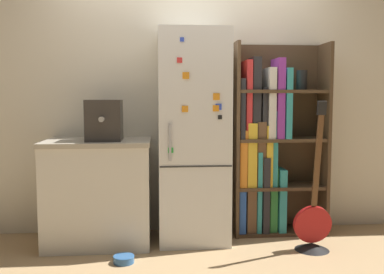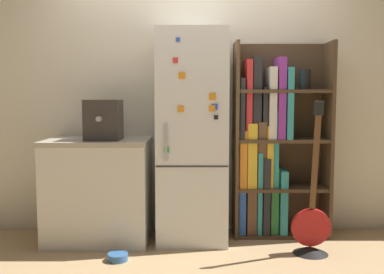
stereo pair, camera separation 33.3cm
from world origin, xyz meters
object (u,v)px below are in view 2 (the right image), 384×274
refrigerator (193,137)px  bookshelf (270,147)px  pet_bowl (119,256)px  espresso_machine (105,120)px  guitar (312,233)px

refrigerator → bookshelf: bearing=11.6°
refrigerator → pet_bowl: size_ratio=11.25×
refrigerator → espresso_machine: refrigerator is taller
refrigerator → espresso_machine: size_ratio=4.97×
bookshelf → espresso_machine: 1.51m
bookshelf → guitar: size_ratio=1.42×
pet_bowl → guitar: bearing=5.3°
espresso_machine → guitar: bearing=-9.6°
bookshelf → pet_bowl: bookshelf is taller
refrigerator → pet_bowl: (-0.58, -0.52, -0.89)m
refrigerator → espresso_machine: (-0.76, -0.09, 0.16)m
refrigerator → espresso_machine: bearing=-173.6°
bookshelf → guitar: 0.86m
refrigerator → bookshelf: size_ratio=1.05×
refrigerator → guitar: refrigerator is taller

